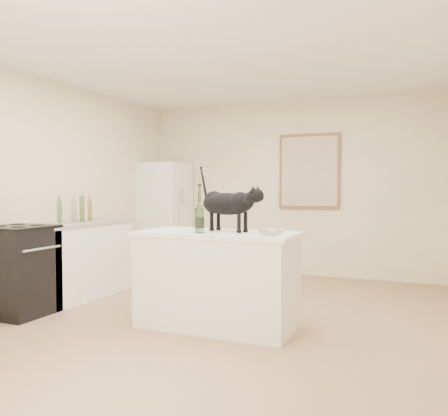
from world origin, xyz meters
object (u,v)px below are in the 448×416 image
wine_bottle (200,211)px  glass_bowl (271,232)px  stove (19,271)px  fridge (164,216)px  black_cat (227,207)px

wine_bottle → glass_bowl: wine_bottle is taller
wine_bottle → glass_bowl: bearing=3.6°
stove → fridge: fridge is taller
black_cat → glass_bowl: size_ratio=3.11×
black_cat → wine_bottle: (-0.17, -0.24, -0.04)m
wine_bottle → stove: bearing=-173.1°
black_cat → wine_bottle: bearing=-109.2°
fridge → wine_bottle: bearing=-54.3°
fridge → black_cat: fridge is taller
stove → wine_bottle: (1.95, 0.24, 0.65)m
glass_bowl → stove: bearing=-174.0°
fridge → black_cat: (2.12, -2.47, 0.28)m
fridge → glass_bowl: 3.74m
stove → wine_bottle: 2.07m
stove → fridge: (0.00, 2.95, 0.40)m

